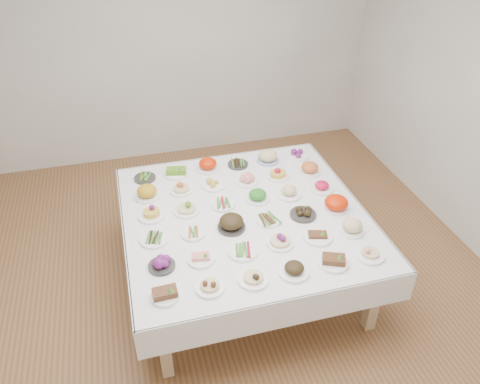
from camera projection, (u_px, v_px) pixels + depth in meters
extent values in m
plane|color=brown|center=(228.00, 272.00, 4.54)|extent=(5.00, 5.00, 0.00)
cube|color=silver|center=(177.00, 50.00, 5.74)|extent=(5.00, 0.02, 2.80)
cube|color=white|center=(245.00, 216.00, 4.09)|extent=(2.07, 2.07, 0.06)
cube|color=white|center=(218.00, 167.00, 4.97)|extent=(2.09, 0.01, 0.28)
cube|color=white|center=(284.00, 314.00, 3.33)|extent=(2.09, 0.02, 0.28)
cube|color=white|center=(351.00, 208.00, 4.38)|extent=(0.02, 2.09, 0.28)
cube|color=white|center=(126.00, 247.00, 3.93)|extent=(0.01, 2.09, 0.28)
cube|color=tan|center=(164.00, 344.00, 3.43)|extent=(0.09, 0.09, 0.69)
cube|color=tan|center=(374.00, 298.00, 3.81)|extent=(0.09, 0.09, 0.69)
cube|color=tan|center=(142.00, 210.00, 4.79)|extent=(0.09, 0.09, 0.69)
cube|color=tan|center=(298.00, 185.00, 5.17)|extent=(0.09, 0.09, 0.69)
cylinder|color=white|center=(165.00, 296.00, 3.27)|extent=(0.20, 0.20, 0.02)
cylinder|color=white|center=(210.00, 288.00, 3.33)|extent=(0.21, 0.21, 0.02)
cylinder|color=white|center=(253.00, 280.00, 3.40)|extent=(0.22, 0.22, 0.02)
cylinder|color=white|center=(294.00, 272.00, 3.46)|extent=(0.23, 0.23, 0.02)
cylinder|color=white|center=(333.00, 263.00, 3.55)|extent=(0.23, 0.23, 0.02)
cylinder|color=white|center=(370.00, 255.00, 3.62)|extent=(0.22, 0.22, 0.02)
cylinder|color=#2F2C29|center=(162.00, 266.00, 3.52)|extent=(0.20, 0.20, 0.02)
cylinder|color=white|center=(201.00, 259.00, 3.58)|extent=(0.21, 0.21, 0.02)
cylinder|color=white|center=(243.00, 252.00, 3.65)|extent=(0.23, 0.23, 0.02)
cylinder|color=white|center=(280.00, 243.00, 3.73)|extent=(0.21, 0.21, 0.02)
cylinder|color=white|center=(317.00, 237.00, 3.80)|extent=(0.24, 0.24, 0.02)
cylinder|color=white|center=(351.00, 231.00, 3.86)|extent=(0.20, 0.20, 0.02)
cylinder|color=white|center=(155.00, 240.00, 3.77)|extent=(0.23, 0.23, 0.02)
cylinder|color=white|center=(194.00, 234.00, 3.83)|extent=(0.20, 0.20, 0.02)
cylinder|color=#2F2C29|center=(231.00, 227.00, 3.90)|extent=(0.23, 0.23, 0.02)
cylinder|color=white|center=(268.00, 221.00, 3.98)|extent=(0.20, 0.20, 0.02)
cylinder|color=#2F2C29|center=(303.00, 215.00, 4.04)|extent=(0.23, 0.23, 0.02)
cylinder|color=white|center=(335.00, 208.00, 4.12)|extent=(0.21, 0.21, 0.02)
cylinder|color=white|center=(152.00, 216.00, 4.03)|extent=(0.23, 0.23, 0.02)
cylinder|color=white|center=(187.00, 211.00, 4.09)|extent=(0.22, 0.22, 0.02)
cylinder|color=white|center=(223.00, 205.00, 4.17)|extent=(0.22, 0.22, 0.02)
cylinder|color=white|center=(257.00, 199.00, 4.23)|extent=(0.21, 0.21, 0.02)
cylinder|color=white|center=(289.00, 195.00, 4.29)|extent=(0.22, 0.22, 0.02)
cylinder|color=white|center=(321.00, 189.00, 4.37)|extent=(0.22, 0.22, 0.02)
cylinder|color=white|center=(148.00, 197.00, 4.27)|extent=(0.22, 0.22, 0.02)
cylinder|color=white|center=(182.00, 191.00, 4.35)|extent=(0.21, 0.21, 0.02)
cylinder|color=white|center=(214.00, 186.00, 4.41)|extent=(0.22, 0.22, 0.02)
cylinder|color=white|center=(246.00, 182.00, 4.47)|extent=(0.22, 0.22, 0.02)
cylinder|color=white|center=(278.00, 177.00, 4.55)|extent=(0.20, 0.20, 0.02)
cylinder|color=white|center=(309.00, 172.00, 4.62)|extent=(0.21, 0.21, 0.02)
cylinder|color=#2F2C29|center=(145.00, 178.00, 4.52)|extent=(0.20, 0.20, 0.02)
cylinder|color=white|center=(177.00, 174.00, 4.58)|extent=(0.23, 0.23, 0.02)
cylinder|color=white|center=(208.00, 169.00, 4.67)|extent=(0.22, 0.22, 0.02)
cylinder|color=#2F2C29|center=(238.00, 165.00, 4.73)|extent=(0.20, 0.20, 0.02)
cylinder|color=#4C66B2|center=(268.00, 161.00, 4.80)|extent=(0.22, 0.22, 0.02)
cylinder|color=white|center=(297.00, 156.00, 4.87)|extent=(0.23, 0.23, 0.02)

